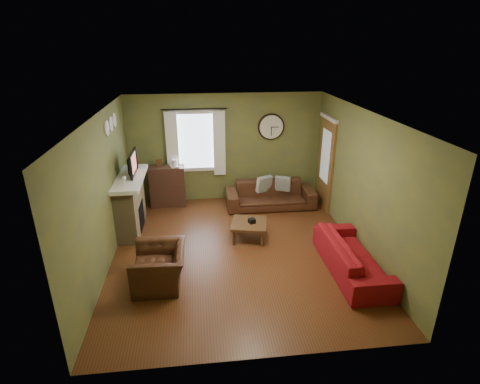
{
  "coord_description": "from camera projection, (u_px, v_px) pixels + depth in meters",
  "views": [
    {
      "loc": [
        -0.66,
        -6.12,
        3.74
      ],
      "look_at": [
        0.1,
        0.4,
        1.05
      ],
      "focal_mm": 28.0,
      "sensor_mm": 36.0,
      "label": 1
    }
  ],
  "objects": [
    {
      "name": "sofa_brown",
      "position": [
        270.0,
        195.0,
        8.9
      ],
      "size": [
        2.08,
        0.81,
        0.61
      ],
      "primitive_type": "imported",
      "color": "#3E2215",
      "rests_on": "floor"
    },
    {
      "name": "sofa_red",
      "position": [
        352.0,
        256.0,
        6.42
      ],
      "size": [
        0.77,
        1.98,
        0.58
      ],
      "primitive_type": "imported",
      "rotation": [
        0.0,
        0.0,
        1.57
      ],
      "color": "maroon",
      "rests_on": "floor"
    },
    {
      "name": "curtain_rod",
      "position": [
        194.0,
        109.0,
        8.46
      ],
      "size": [
        0.03,
        0.03,
        1.5
      ],
      "primitive_type": "cylinder",
      "color": "black",
      "rests_on": "wall_back"
    },
    {
      "name": "fireplace",
      "position": [
        130.0,
        205.0,
        7.74
      ],
      "size": [
        0.4,
        1.4,
        1.1
      ],
      "primitive_type": "cube",
      "color": "#9F8860",
      "rests_on": "floor"
    },
    {
      "name": "tv_screen",
      "position": [
        133.0,
        163.0,
        7.56
      ],
      "size": [
        0.02,
        0.62,
        0.36
      ],
      "primitive_type": "cube",
      "color": "#994C3F",
      "rests_on": "mantel"
    },
    {
      "name": "medallion_right",
      "position": [
        114.0,
        120.0,
        7.4
      ],
      "size": [
        0.28,
        0.28,
        0.03
      ],
      "primitive_type": "cylinder",
      "color": "white",
      "rests_on": "wall_left"
    },
    {
      "name": "wall_right",
      "position": [
        361.0,
        182.0,
        6.87
      ],
      "size": [
        0.0,
        5.2,
        2.6
      ],
      "primitive_type": "cube",
      "color": "#636A35",
      "rests_on": "ground"
    },
    {
      "name": "wall_back",
      "position": [
        225.0,
        148.0,
        9.01
      ],
      "size": [
        4.6,
        0.0,
        2.6
      ],
      "primitive_type": "cube",
      "color": "#636A35",
      "rests_on": "ground"
    },
    {
      "name": "bookshelf",
      "position": [
        168.0,
        186.0,
        8.91
      ],
      "size": [
        0.82,
        0.35,
        0.98
      ],
      "primitive_type": null,
      "color": "#3F261C",
      "rests_on": "floor"
    },
    {
      "name": "tissue_box",
      "position": [
        252.0,
        221.0,
        7.39
      ],
      "size": [
        0.15,
        0.15,
        0.09
      ],
      "primitive_type": "cube",
      "rotation": [
        0.0,
        0.0,
        0.37
      ],
      "color": "black",
      "rests_on": "coffee_table"
    },
    {
      "name": "wall_clock",
      "position": [
        271.0,
        127.0,
        8.89
      ],
      "size": [
        0.64,
        0.06,
        0.64
      ],
      "primitive_type": null,
      "color": "white",
      "rests_on": "wall_back"
    },
    {
      "name": "medallion_left",
      "position": [
        107.0,
        128.0,
        6.75
      ],
      "size": [
        0.28,
        0.28,
        0.03
      ],
      "primitive_type": "cylinder",
      "color": "white",
      "rests_on": "wall_left"
    },
    {
      "name": "pillow_right",
      "position": [
        264.0,
        184.0,
        8.87
      ],
      "size": [
        0.39,
        0.26,
        0.38
      ],
      "primitive_type": "cube",
      "rotation": [
        0.0,
        0.0,
        0.43
      ],
      "color": "gray",
      "rests_on": "sofa_brown"
    },
    {
      "name": "curtain_left",
      "position": [
        172.0,
        145.0,
        8.71
      ],
      "size": [
        0.28,
        0.04,
        1.55
      ],
      "primitive_type": "cube",
      "color": "white",
      "rests_on": "wall_back"
    },
    {
      "name": "wall_front",
      "position": [
        262.0,
        272.0,
        4.23
      ],
      "size": [
        4.6,
        0.0,
        2.6
      ],
      "primitive_type": "cube",
      "color": "#636A35",
      "rests_on": "ground"
    },
    {
      "name": "armchair",
      "position": [
        160.0,
        267.0,
        6.08
      ],
      "size": [
        0.85,
        0.97,
        0.62
      ],
      "primitive_type": "imported",
      "rotation": [
        0.0,
        0.0,
        -1.58
      ],
      "color": "#3E2215",
      "rests_on": "floor"
    },
    {
      "name": "wall_left",
      "position": [
        103.0,
        193.0,
        6.38
      ],
      "size": [
        0.0,
        5.2,
        2.6
      ],
      "primitive_type": "cube",
      "color": "#636A35",
      "rests_on": "ground"
    },
    {
      "name": "ceiling",
      "position": [
        237.0,
        114.0,
        6.13
      ],
      "size": [
        4.6,
        5.2,
        0.0
      ],
      "primitive_type": "cube",
      "color": "white",
      "rests_on": "ground"
    },
    {
      "name": "floor",
      "position": [
        237.0,
        251.0,
        7.12
      ],
      "size": [
        4.6,
        5.2,
        0.0
      ],
      "primitive_type": "cube",
      "color": "#542C15",
      "rests_on": "ground"
    },
    {
      "name": "wine_glass_a",
      "position": [
        124.0,
        182.0,
        6.94
      ],
      "size": [
        0.07,
        0.07,
        0.21
      ],
      "primitive_type": null,
      "color": "white",
      "rests_on": "mantel"
    },
    {
      "name": "pillow_left",
      "position": [
        283.0,
        184.0,
        8.89
      ],
      "size": [
        0.37,
        0.25,
        0.36
      ],
      "primitive_type": "cube",
      "rotation": [
        0.0,
        0.0,
        -0.44
      ],
      "color": "gray",
      "rests_on": "sofa_brown"
    },
    {
      "name": "window_pane",
      "position": [
        196.0,
        141.0,
        8.84
      ],
      "size": [
        1.0,
        0.02,
        1.3
      ],
      "primitive_type": null,
      "color": "silver",
      "rests_on": "wall_back"
    },
    {
      "name": "curtain_right",
      "position": [
        219.0,
        144.0,
        8.83
      ],
      "size": [
        0.28,
        0.04,
        1.55
      ],
      "primitive_type": "cube",
      "color": "white",
      "rests_on": "wall_back"
    },
    {
      "name": "book",
      "position": [
        170.0,
        168.0,
        8.7
      ],
      "size": [
        0.24,
        0.29,
        0.02
      ],
      "primitive_type": "imported",
      "rotation": [
        0.0,
        0.0,
        0.27
      ],
      "color": "#4B2F1A",
      "rests_on": "bookshelf"
    },
    {
      "name": "coffee_table",
      "position": [
        249.0,
        230.0,
        7.5
      ],
      "size": [
        0.81,
        0.81,
        0.36
      ],
      "primitive_type": null,
      "rotation": [
        0.0,
        0.0,
        -0.22
      ],
      "color": "#4B2F1A",
      "rests_on": "floor"
    },
    {
      "name": "firebox",
      "position": [
        141.0,
        216.0,
        7.85
      ],
      "size": [
        0.04,
        0.6,
        0.55
      ],
      "primitive_type": "cube",
      "color": "black",
      "rests_on": "fireplace"
    },
    {
      "name": "tv",
      "position": [
        130.0,
        166.0,
        7.58
      ],
      "size": [
        0.08,
        0.6,
        0.35
      ],
      "primitive_type": "imported",
      "rotation": [
        0.0,
        0.0,
        1.57
      ],
      "color": "black",
      "rests_on": "mantel"
    },
    {
      "name": "mantel",
      "position": [
        129.0,
        179.0,
        7.52
      ],
      "size": [
        0.58,
        1.6,
        0.08
      ],
      "primitive_type": "cube",
      "color": "white",
      "rests_on": "fireplace"
    },
    {
      "name": "medallion_mid",
      "position": [
        111.0,
        124.0,
        7.07
      ],
      "size": [
        0.28,
        0.28,
        0.03
      ],
      "primitive_type": "cylinder",
      "color": "white",
      "rests_on": "wall_left"
    },
    {
      "name": "wine_glass_b",
      "position": [
        125.0,
        181.0,
        7.01
      ],
      "size": [
        0.07,
        0.07,
        0.19
      ],
      "primitive_type": null,
      "color": "white",
      "rests_on": "mantel"
    },
    {
      "name": "door",
      "position": [
        326.0,
        164.0,
        8.66
      ],
      "size": [
        0.05,
        0.9,
        2.1
      ],
      "primitive_type": "cube",
      "color": "brown",
      "rests_on": "floor"
    }
  ]
}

